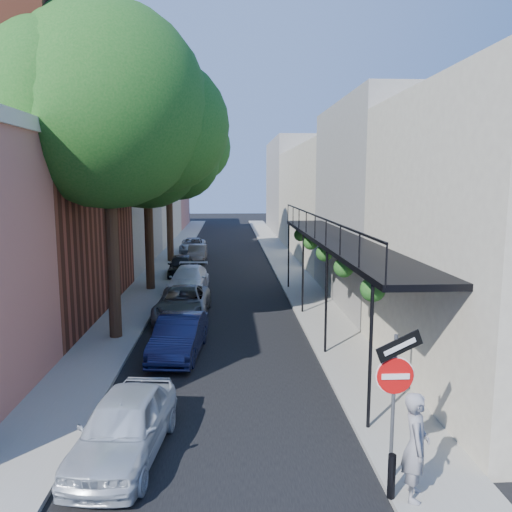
{
  "coord_description": "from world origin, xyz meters",
  "views": [
    {
      "loc": [
        0.22,
        -7.31,
        5.57
      ],
      "look_at": [
        1.23,
        11.07,
        2.8
      ],
      "focal_mm": 35.0,
      "sensor_mm": 36.0,
      "label": 1
    }
  ],
  "objects": [
    {
      "name": "buildings_left",
      "position": [
        -9.3,
        28.76,
        4.94
      ],
      "size": [
        10.1,
        59.1,
        12.0
      ],
      "color": "#AF695A",
      "rests_on": "ground"
    },
    {
      "name": "oak_mid",
      "position": [
        -3.42,
        18.23,
        7.06
      ],
      "size": [
        6.6,
        6.0,
        10.2
      ],
      "color": "black",
      "rests_on": "ground"
    },
    {
      "name": "oak_near",
      "position": [
        -3.37,
        10.26,
        7.88
      ],
      "size": [
        7.48,
        6.8,
        11.42
      ],
      "color": "black",
      "rests_on": "ground"
    },
    {
      "name": "road_surface",
      "position": [
        0.0,
        30.0,
        0.01
      ],
      "size": [
        6.0,
        64.0,
        0.01
      ],
      "primitive_type": "cube",
      "color": "black",
      "rests_on": "ground"
    },
    {
      "name": "parked_car_d",
      "position": [
        -1.82,
        17.51,
        0.64
      ],
      "size": [
        2.06,
        4.53,
        1.29
      ],
      "primitive_type": "imported",
      "rotation": [
        0.0,
        0.0,
        -0.06
      ],
      "color": "white",
      "rests_on": "ground"
    },
    {
      "name": "parked_car_c",
      "position": [
        -1.68,
        12.74,
        0.62
      ],
      "size": [
        2.19,
        4.54,
        1.25
      ],
      "primitive_type": "imported",
      "rotation": [
        0.0,
        0.0,
        -0.03
      ],
      "color": "#5B5E63",
      "rests_on": "ground"
    },
    {
      "name": "oak_far",
      "position": [
        -3.35,
        27.27,
        8.26
      ],
      "size": [
        7.7,
        7.0,
        11.9
      ],
      "color": "black",
      "rests_on": "ground"
    },
    {
      "name": "parked_car_a",
      "position": [
        -1.92,
        2.3,
        0.66
      ],
      "size": [
        1.98,
        4.01,
        1.32
      ],
      "primitive_type": "imported",
      "rotation": [
        0.0,
        0.0,
        -0.11
      ],
      "color": "#B2BBC5",
      "rests_on": "ground"
    },
    {
      "name": "sidewalk_left",
      "position": [
        -4.0,
        30.0,
        0.06
      ],
      "size": [
        2.0,
        64.0,
        0.12
      ],
      "primitive_type": "cube",
      "color": "gray",
      "rests_on": "ground"
    },
    {
      "name": "parked_car_e",
      "position": [
        -2.6,
        21.9,
        0.64
      ],
      "size": [
        1.7,
        3.81,
        1.27
      ],
      "primitive_type": "imported",
      "rotation": [
        0.0,
        0.0,
        0.05
      ],
      "color": "black",
      "rests_on": "ground"
    },
    {
      "name": "sign_post",
      "position": [
        3.16,
        0.97,
        2.04
      ],
      "size": [
        0.89,
        0.17,
        2.99
      ],
      "color": "#595B60",
      "rests_on": "ground"
    },
    {
      "name": "buildings_right",
      "position": [
        8.99,
        29.49,
        4.42
      ],
      "size": [
        9.8,
        55.0,
        10.0
      ],
      "color": "beige",
      "rests_on": "ground"
    },
    {
      "name": "bollard",
      "position": [
        3.0,
        0.5,
        0.52
      ],
      "size": [
        0.14,
        0.14,
        0.8
      ],
      "primitive_type": "cylinder",
      "color": "black",
      "rests_on": "sidewalk_right"
    },
    {
      "name": "parked_car_g",
      "position": [
        -2.6,
        31.67,
        0.58
      ],
      "size": [
        1.98,
        4.2,
        1.16
      ],
      "primitive_type": "imported",
      "rotation": [
        0.0,
        0.0,
        0.01
      ],
      "color": "#9197A4",
      "rests_on": "ground"
    },
    {
      "name": "pedestrian",
      "position": [
        3.4,
        0.5,
        1.07
      ],
      "size": [
        0.63,
        0.79,
        1.91
      ],
      "primitive_type": "imported",
      "rotation": [
        0.0,
        0.0,
        1.29
      ],
      "color": "gray",
      "rests_on": "sidewalk_right"
    },
    {
      "name": "sidewalk_right",
      "position": [
        4.0,
        30.0,
        0.06
      ],
      "size": [
        2.0,
        64.0,
        0.12
      ],
      "primitive_type": "cube",
      "color": "gray",
      "rests_on": "ground"
    },
    {
      "name": "parked_car_f",
      "position": [
        -1.97,
        27.23,
        0.58
      ],
      "size": [
        1.25,
        3.51,
        1.15
      ],
      "primitive_type": "imported",
      "rotation": [
        0.0,
        0.0,
        -0.01
      ],
      "color": "#655B55",
      "rests_on": "ground"
    },
    {
      "name": "parked_car_b",
      "position": [
        -1.4,
        8.25,
        0.64
      ],
      "size": [
        1.72,
        4.01,
        1.28
      ],
      "primitive_type": "imported",
      "rotation": [
        0.0,
        0.0,
        -0.09
      ],
      "color": "#121639",
      "rests_on": "ground"
    }
  ]
}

